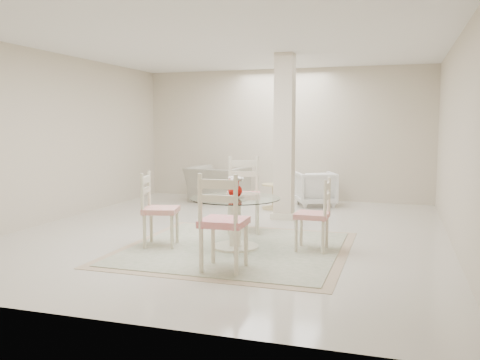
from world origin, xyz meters
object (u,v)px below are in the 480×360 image
(dining_table, at_px, (235,223))
(dining_chair_east, at_px, (317,209))
(dining_chair_north, at_px, (244,189))
(red_vase, at_px, (235,187))
(armchair_white, at_px, (316,188))
(column, at_px, (285,137))
(dining_chair_west, at_px, (156,204))
(dining_chair_south, at_px, (222,215))
(side_table, at_px, (274,197))
(recliner_taupe, at_px, (218,184))

(dining_table, xyz_separation_m, dining_chair_east, (1.00, 0.18, 0.19))
(dining_chair_north, bearing_deg, red_vase, -94.98)
(dining_table, distance_m, dining_chair_east, 1.03)
(dining_chair_north, relative_size, armchair_white, 1.67)
(dining_chair_north, bearing_deg, armchair_white, 61.14)
(column, relative_size, dining_chair_west, 2.56)
(column, xyz_separation_m, dining_chair_south, (0.06, -3.26, -0.74))
(column, height_order, dining_chair_south, column)
(dining_chair_east, relative_size, dining_chair_north, 0.83)
(dining_chair_south, distance_m, armchair_white, 4.79)
(dining_chair_west, bearing_deg, side_table, -25.94)
(dining_table, height_order, dining_chair_north, dining_chair_north)
(red_vase, xyz_separation_m, dining_chair_west, (-1.00, -0.19, -0.23))
(red_vase, relative_size, dining_chair_west, 0.26)
(dining_chair_north, height_order, dining_chair_west, dining_chair_north)
(dining_chair_north, bearing_deg, dining_chair_west, -139.99)
(red_vase, bearing_deg, dining_chair_north, 101.45)
(dining_chair_south, bearing_deg, side_table, -85.47)
(dining_table, height_order, dining_chair_east, dining_chair_east)
(dining_chair_east, relative_size, armchair_white, 1.38)
(dining_chair_east, xyz_separation_m, armchair_white, (-0.59, 3.59, -0.20))
(dining_chair_west, distance_m, side_table, 3.43)
(dining_chair_north, bearing_deg, side_table, 75.38)
(dining_chair_south, relative_size, armchair_white, 1.61)
(column, relative_size, dining_chair_south, 2.32)
(armchair_white, bearing_deg, dining_table, 60.56)
(dining_chair_east, relative_size, recliner_taupe, 0.91)
(dining_table, bearing_deg, dining_chair_east, 10.16)
(column, height_order, dining_table, column)
(dining_chair_east, distance_m, dining_chair_south, 1.44)
(red_vase, relative_size, recliner_taupe, 0.25)
(dining_chair_north, distance_m, recliner_taupe, 2.99)
(recliner_taupe, relative_size, armchair_white, 1.51)
(red_vase, distance_m, dining_chair_south, 1.04)
(dining_chair_south, bearing_deg, armchair_white, -94.36)
(dining_chair_south, bearing_deg, dining_chair_east, -126.17)
(red_vase, distance_m, side_table, 3.20)
(red_vase, xyz_separation_m, armchair_white, (0.40, 3.77, -0.46))
(red_vase, height_order, dining_chair_south, dining_chair_south)
(dining_chair_east, bearing_deg, recliner_taupe, -143.28)
(recliner_taupe, bearing_deg, dining_chair_east, 137.10)
(armchair_white, bearing_deg, dining_chair_east, 76.09)
(dining_chair_west, xyz_separation_m, armchair_white, (1.41, 3.96, -0.23))
(column, xyz_separation_m, side_table, (-0.39, 0.89, -1.14))
(red_vase, distance_m, armchair_white, 3.82)
(dining_chair_north, bearing_deg, dining_chair_east, -51.10)
(dining_table, distance_m, recliner_taupe, 3.98)
(column, distance_m, recliner_taupe, 2.41)
(armchair_white, bearing_deg, column, 56.11)
(dining_chair_east, height_order, dining_chair_south, dining_chair_south)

